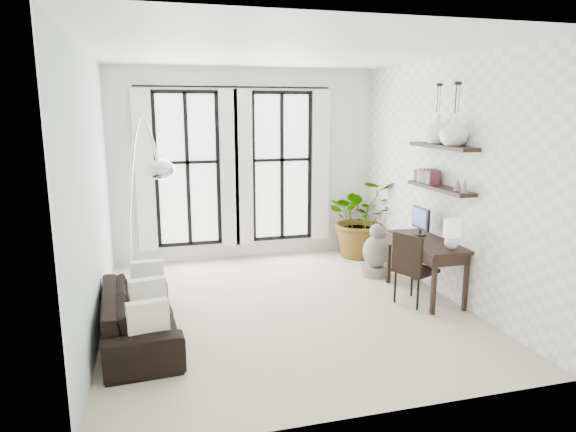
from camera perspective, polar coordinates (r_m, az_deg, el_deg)
name	(u,v)px	position (r m, az deg, el deg)	size (l,w,h in m)	color
floor	(285,308)	(6.77, -0.34, -10.14)	(5.00, 5.00, 0.00)	beige
ceiling	(285,51)	(6.32, -0.38, 17.89)	(5.00, 5.00, 0.00)	white
wall_left	(92,193)	(6.17, -20.99, 2.35)	(5.00, 5.00, 0.00)	#B0C4BC
wall_right	(446,179)	(7.26, 17.12, 3.92)	(5.00, 5.00, 0.00)	white
wall_back	(247,165)	(8.77, -4.58, 5.68)	(4.50, 4.50, 0.00)	white
windows	(236,168)	(8.67, -5.79, 5.32)	(3.26, 0.13, 2.65)	white
wall_shelves	(439,171)	(7.12, 16.46, 4.85)	(0.25, 1.30, 0.60)	black
sofa	(140,315)	(6.03, -16.17, -10.53)	(1.96, 0.77, 0.57)	black
throw_pillows	(148,296)	(5.95, -15.31, -8.57)	(0.40, 1.52, 0.40)	white
plant	(361,217)	(8.97, 8.16, -0.16)	(1.24, 1.07, 1.38)	#2D7228
desk	(427,245)	(7.14, 15.23, -3.15)	(0.57, 1.34, 1.18)	black
desk_chair	(412,265)	(6.89, 13.60, -5.28)	(0.60, 0.60, 0.96)	black
arc_lamp	(141,165)	(6.25, -16.01, 5.49)	(0.75, 1.50, 2.46)	silver
buddha	(376,254)	(8.03, 9.76, -4.17)	(0.45, 0.45, 0.82)	gray
vase_a	(454,131)	(6.84, 18.00, 9.02)	(0.37, 0.37, 0.38)	white
vase_b	(437,129)	(7.17, 16.25, 9.23)	(0.37, 0.37, 0.38)	white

